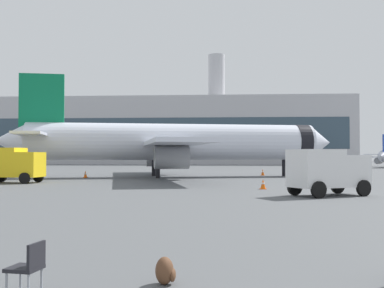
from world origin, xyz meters
TOP-DOWN VIEW (x-y plane):
  - airplane_at_gate at (-5.40, 47.05)m, footprint 35.45×32.24m
  - service_truck at (-17.49, 35.72)m, footprint 4.97×2.88m
  - cargo_van at (5.79, 24.77)m, footprint 4.83×3.89m
  - safety_cone_near at (-14.07, 44.96)m, footprint 0.44×0.44m
  - safety_cone_mid at (4.39, 51.71)m, footprint 0.44×0.44m
  - safety_cone_far at (2.61, 29.75)m, footprint 0.44×0.44m
  - traveller_backpack at (-1.04, 6.17)m, footprint 0.36×0.40m
  - gate_chair at (-3.14, 5.34)m, footprint 0.55×0.55m
  - terminal_building at (-15.44, 123.62)m, footprint 96.61×19.84m

SIDE VIEW (x-z plane):
  - traveller_backpack at x=-1.04m, z-range -0.01..0.47m
  - safety_cone_far at x=2.61m, z-range -0.01..0.67m
  - safety_cone_near at x=-14.07m, z-range -0.01..0.68m
  - safety_cone_mid at x=4.39m, z-range -0.01..0.74m
  - gate_chair at x=-3.14m, z-range 0.07..0.93m
  - cargo_van at x=5.79m, z-range 0.15..2.75m
  - service_truck at x=-17.49m, z-range 0.16..3.05m
  - airplane_at_gate at x=-5.40m, z-range -1.59..8.91m
  - terminal_building at x=-15.44m, z-range -5.90..23.41m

